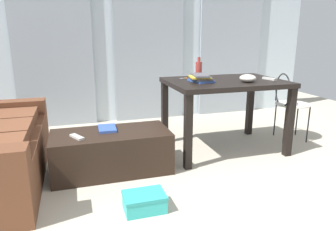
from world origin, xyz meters
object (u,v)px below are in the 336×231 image
at_px(wire_chair, 288,99).
at_px(book_stack, 200,78).
at_px(coffee_table, 111,152).
at_px(shoebox, 144,202).
at_px(craft_table, 225,90).
at_px(scissors, 185,78).
at_px(tv_remote_primary, 77,137).
at_px(tv_remote_on_table, 269,79).
at_px(magazine, 107,128).
at_px(bowl, 248,78).
at_px(bottle_near, 199,69).

height_order(wire_chair, book_stack, book_stack).
height_order(coffee_table, book_stack, book_stack).
relative_size(wire_chair, shoebox, 2.65).
height_order(craft_table, scissors, scissors).
relative_size(craft_table, scissors, 12.14).
height_order(book_stack, tv_remote_primary, book_stack).
relative_size(tv_remote_on_table, tv_remote_primary, 0.98).
bearing_deg(wire_chair, magazine, -174.37).
distance_m(coffee_table, bowl, 1.58).
relative_size(book_stack, shoebox, 1.02).
distance_m(coffee_table, wire_chair, 2.23).
height_order(bottle_near, tv_remote_primary, bottle_near).
bearing_deg(book_stack, tv_remote_primary, -167.71).
bearing_deg(magazine, tv_remote_primary, -146.63).
xyz_separation_m(bottle_near, book_stack, (-0.10, -0.30, -0.06)).
xyz_separation_m(craft_table, bottle_near, (-0.21, 0.27, 0.20)).
relative_size(craft_table, magazine, 5.10).
distance_m(coffee_table, shoebox, 0.79).
distance_m(wire_chair, bottle_near, 1.18).
height_order(craft_table, tv_remote_on_table, tv_remote_on_table).
bearing_deg(tv_remote_primary, wire_chair, -18.34).
bearing_deg(coffee_table, wire_chair, 7.91).
relative_size(craft_table, bowl, 7.29).
height_order(wire_chair, magazine, wire_chair).
xyz_separation_m(coffee_table, book_stack, (0.98, 0.20, 0.64)).
bearing_deg(wire_chair, craft_table, -175.17).
bearing_deg(bottle_near, scissors, -178.61).
height_order(coffee_table, magazine, magazine).
distance_m(scissors, magazine, 1.09).
relative_size(coffee_table, bowl, 6.41).
xyz_separation_m(craft_table, tv_remote_primary, (-1.59, -0.31, -0.28)).
relative_size(bowl, scissors, 1.67).
bearing_deg(craft_table, tv_remote_on_table, -13.01).
distance_m(book_stack, tv_remote_primary, 1.39).
height_order(craft_table, bottle_near, bottle_near).
height_order(book_stack, scissors, book_stack).
bearing_deg(magazine, wire_chair, 8.49).
bearing_deg(craft_table, bottle_near, 127.70).
xyz_separation_m(bowl, shoebox, (-1.31, -0.80, -0.77)).
height_order(craft_table, tv_remote_primary, craft_table).
xyz_separation_m(craft_table, wire_chair, (0.90, 0.08, -0.17)).
bearing_deg(wire_chair, tv_remote_primary, -171.22).
xyz_separation_m(coffee_table, bowl, (1.45, 0.04, 0.64)).
bearing_deg(book_stack, craft_table, 5.38).
distance_m(coffee_table, magazine, 0.23).
relative_size(bowl, shoebox, 0.55).
relative_size(scissors, tv_remote_primary, 0.58).
distance_m(bowl, magazine, 1.53).
distance_m(coffee_table, scissors, 1.20).
bearing_deg(scissors, coffee_table, -151.77).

